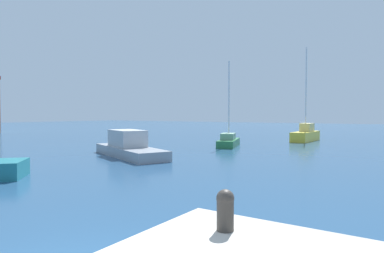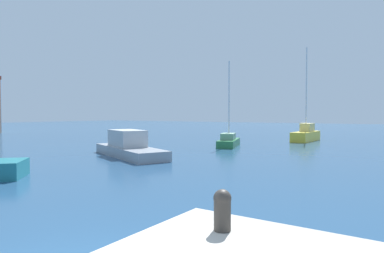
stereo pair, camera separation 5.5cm
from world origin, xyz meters
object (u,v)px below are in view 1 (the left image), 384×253
object	(u,v)px
sailboat_yellow_center_channel	(306,134)
mooring_bollard	(225,208)
sailboat_green_far_right	(229,141)
motorboat_grey_far_left	(129,147)

from	to	relation	value
sailboat_yellow_center_channel	mooring_bollard	bearing A→B (deg)	-167.10
mooring_bollard	sailboat_green_far_right	distance (m)	22.74
motorboat_grey_far_left	sailboat_yellow_center_channel	bearing A→B (deg)	-18.08
mooring_bollard	sailboat_green_far_right	world-z (taller)	sailboat_green_far_right
sailboat_yellow_center_channel	motorboat_grey_far_left	bearing A→B (deg)	161.92
sailboat_yellow_center_channel	sailboat_green_far_right	bearing A→B (deg)	157.43
motorboat_grey_far_left	sailboat_yellow_center_channel	distance (m)	19.09
sailboat_green_far_right	sailboat_yellow_center_channel	distance (m)	9.72
mooring_bollard	sailboat_green_far_right	size ratio (longest dim) A/B	0.09
mooring_bollard	sailboat_green_far_right	xyz separation A→B (m)	(20.21, 10.41, -0.77)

